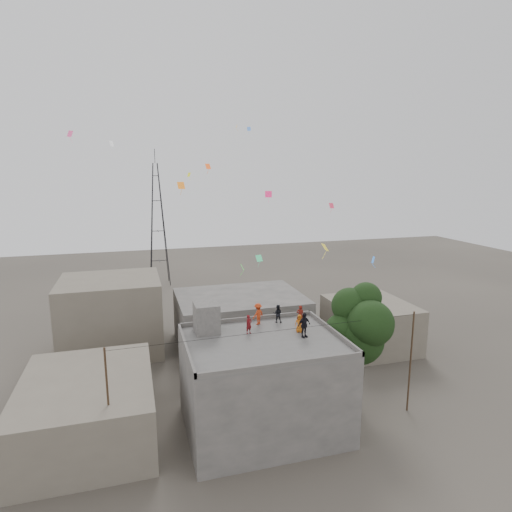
% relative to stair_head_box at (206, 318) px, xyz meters
% --- Properties ---
extents(ground, '(140.00, 140.00, 0.00)m').
position_rel_stair_head_box_xyz_m(ground, '(3.20, -2.60, -7.10)').
color(ground, '#403B34').
rests_on(ground, ground).
extents(main_building, '(10.00, 8.00, 6.10)m').
position_rel_stair_head_box_xyz_m(main_building, '(3.20, -2.60, -4.05)').
color(main_building, '#53514D').
rests_on(main_building, ground).
extents(parapet, '(10.00, 8.00, 0.30)m').
position_rel_stair_head_box_xyz_m(parapet, '(3.20, -2.60, -0.85)').
color(parapet, '#53514D').
rests_on(parapet, main_building).
extents(stair_head_box, '(1.60, 1.80, 2.00)m').
position_rel_stair_head_box_xyz_m(stair_head_box, '(0.00, 0.00, 0.00)').
color(stair_head_box, '#53514D').
rests_on(stair_head_box, main_building).
extents(neighbor_west, '(8.00, 10.00, 4.00)m').
position_rel_stair_head_box_xyz_m(neighbor_west, '(-7.80, -0.60, -5.10)').
color(neighbor_west, '#6B6154').
rests_on(neighbor_west, ground).
extents(neighbor_north, '(12.00, 9.00, 5.00)m').
position_rel_stair_head_box_xyz_m(neighbor_north, '(5.20, 11.40, -4.60)').
color(neighbor_north, '#53514D').
rests_on(neighbor_north, ground).
extents(neighbor_northwest, '(9.00, 8.00, 7.00)m').
position_rel_stair_head_box_xyz_m(neighbor_northwest, '(-6.80, 13.40, -3.60)').
color(neighbor_northwest, '#6B6154').
rests_on(neighbor_northwest, ground).
extents(neighbor_east, '(7.00, 8.00, 4.40)m').
position_rel_stair_head_box_xyz_m(neighbor_east, '(17.20, 7.40, -4.90)').
color(neighbor_east, '#6B6154').
rests_on(neighbor_east, ground).
extents(tree, '(4.90, 4.60, 9.10)m').
position_rel_stair_head_box_xyz_m(tree, '(10.57, -2.00, -1.00)').
color(tree, black).
rests_on(tree, ground).
extents(utility_line, '(20.12, 0.62, 7.40)m').
position_rel_stair_head_box_xyz_m(utility_line, '(3.70, -3.85, -3.27)').
color(utility_line, black).
rests_on(utility_line, ground).
extents(transmission_tower, '(2.97, 2.97, 20.01)m').
position_rel_stair_head_box_xyz_m(transmission_tower, '(-0.80, 37.40, 1.97)').
color(transmission_tower, black).
rests_on(transmission_tower, ground).
extents(person_red_adult, '(0.64, 0.57, 1.46)m').
position_rel_stair_head_box_xyz_m(person_red_adult, '(6.56, -0.63, -0.27)').
color(person_red_adult, maroon).
rests_on(person_red_adult, main_building).
extents(person_orange_child, '(0.71, 0.62, 1.23)m').
position_rel_stair_head_box_xyz_m(person_orange_child, '(6.01, -1.81, -0.39)').
color(person_orange_child, '#C96517').
rests_on(person_orange_child, main_building).
extents(person_dark_child, '(0.78, 0.70, 1.31)m').
position_rel_stair_head_box_xyz_m(person_dark_child, '(5.22, 0.39, -0.34)').
color(person_dark_child, black).
rests_on(person_dark_child, main_building).
extents(person_dark_adult, '(1.05, 0.65, 1.66)m').
position_rel_stair_head_box_xyz_m(person_dark_adult, '(5.96, -2.76, -0.17)').
color(person_dark_adult, black).
rests_on(person_dark_adult, main_building).
extents(person_orange_adult, '(1.14, 1.01, 1.54)m').
position_rel_stair_head_box_xyz_m(person_orange_adult, '(3.76, 0.42, -0.23)').
color(person_orange_adult, red).
rests_on(person_orange_adult, main_building).
extents(person_red_child, '(0.56, 0.48, 1.29)m').
position_rel_stair_head_box_xyz_m(person_red_child, '(2.66, -1.12, -0.35)').
color(person_red_child, maroon).
rests_on(person_red_child, main_building).
extents(kites, '(20.54, 21.14, 11.00)m').
position_rel_stair_head_box_xyz_m(kites, '(4.11, 3.79, 7.69)').
color(kites, orange).
rests_on(kites, ground).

